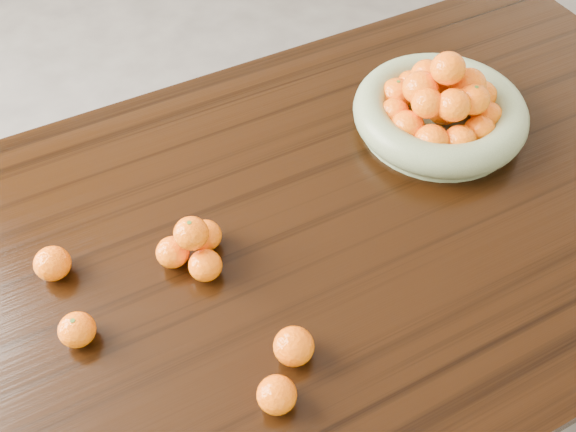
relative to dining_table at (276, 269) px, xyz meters
name	(u,v)px	position (x,y,z in m)	size (l,w,h in m)	color
ground	(279,411)	(0.00, 0.00, -0.66)	(5.00, 5.00, 0.00)	#615F5C
dining_table	(276,269)	(0.00, 0.00, 0.00)	(2.00, 1.00, 0.75)	black
fruit_bowl	(440,110)	(0.44, 0.11, 0.14)	(0.36, 0.36, 0.18)	gray
orange_pyramid	(194,246)	(-0.14, 0.02, 0.13)	(0.12, 0.12, 0.10)	orange
loose_orange_0	(77,330)	(-0.37, -0.03, 0.12)	(0.06, 0.06, 0.05)	orange
loose_orange_1	(277,395)	(-0.14, -0.28, 0.12)	(0.06, 0.06, 0.06)	orange
loose_orange_2	(294,346)	(-0.08, -0.22, 0.12)	(0.06, 0.06, 0.06)	orange
loose_orange_3	(52,263)	(-0.37, 0.11, 0.12)	(0.06, 0.06, 0.06)	orange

